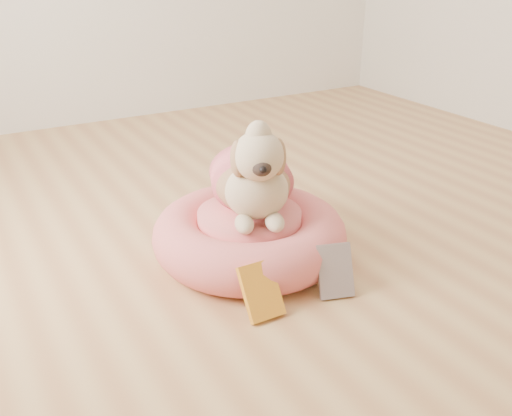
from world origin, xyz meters
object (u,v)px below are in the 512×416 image
dog (253,160)px  book_white (335,271)px  book_yellow (261,291)px  pet_bed (250,235)px

dog → book_white: size_ratio=2.89×
book_white → book_yellow: bearing=-167.5°
dog → book_yellow: size_ratio=2.89×
book_yellow → book_white: book_white is taller
book_white → pet_bed: bearing=125.7°
dog → book_white: bearing=-52.5°
book_yellow → book_white: bearing=-4.7°
dog → book_yellow: 0.50m
pet_bed → book_white: 0.39m
book_yellow → pet_bed: bearing=66.3°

